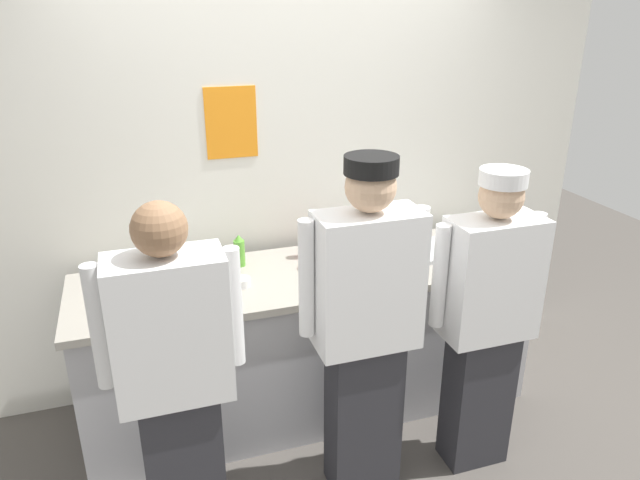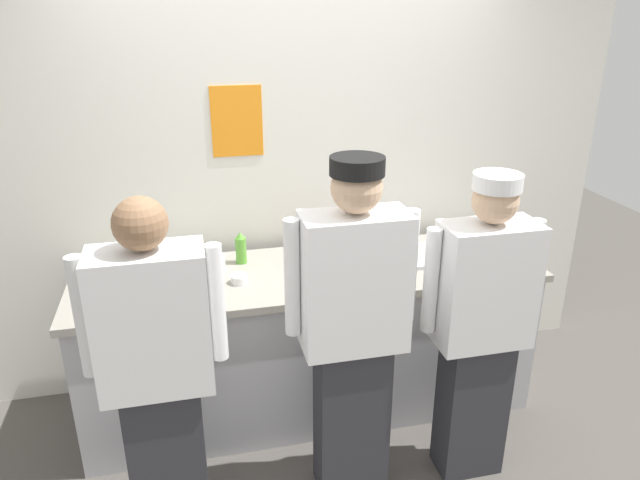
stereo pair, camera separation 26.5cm
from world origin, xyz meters
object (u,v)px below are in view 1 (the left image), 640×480
object	(u,v)px
ramekin_yellow_sauce	(309,264)
ramekin_orange_sauce	(242,282)
mixing_bowl_steel	(357,256)
chefs_knife	(128,308)
squeeze_bottle_secondary	(239,251)
chef_near_left	(176,379)
chef_far_right	(487,317)
ramekin_red_sauce	(149,284)
plate_stack_front	(203,268)
sheet_tray	(434,250)
ramekin_green_sauce	(187,292)
chef_center	(366,325)
squeeze_bottle_primary	(304,244)

from	to	relation	value
ramekin_yellow_sauce	ramekin_orange_sauce	size ratio (longest dim) A/B	0.95
mixing_bowl_steel	chefs_knife	world-z (taller)	mixing_bowl_steel
squeeze_bottle_secondary	ramekin_yellow_sauce	bearing A→B (deg)	-24.27
ramekin_yellow_sauce	chef_near_left	bearing A→B (deg)	-136.53
chef_far_right	ramekin_red_sauce	bearing A→B (deg)	154.36
ramekin_red_sauce	ramekin_orange_sauce	bearing A→B (deg)	-14.75
chef_near_left	ramekin_red_sauce	world-z (taller)	chef_near_left
plate_stack_front	sheet_tray	world-z (taller)	plate_stack_front
chef_far_right	sheet_tray	xyz separation A→B (m)	(0.09, 0.72, 0.06)
chef_far_right	ramekin_green_sauce	bearing A→B (deg)	156.62
chef_center	chefs_knife	size ratio (longest dim) A/B	6.17
chef_near_left	sheet_tray	world-z (taller)	chef_near_left
chef_near_left	chef_center	xyz separation A→B (m)	(0.87, 0.07, 0.06)
ramekin_green_sauce	ramekin_red_sauce	world-z (taller)	same
chef_center	ramekin_red_sauce	bearing A→B (deg)	142.14
ramekin_green_sauce	ramekin_red_sauce	bearing A→B (deg)	139.94
chef_center	squeeze_bottle_secondary	bearing A→B (deg)	115.94
chef_far_right	ramekin_orange_sauce	world-z (taller)	chef_far_right
mixing_bowl_steel	ramekin_orange_sauce	bearing A→B (deg)	-174.87
chef_near_left	ramekin_yellow_sauce	distance (m)	1.12
ramekin_green_sauce	ramekin_orange_sauce	xyz separation A→B (m)	(0.29, 0.03, -0.00)
ramekin_red_sauce	sheet_tray	bearing A→B (deg)	-0.94
chef_center	ramekin_red_sauce	size ratio (longest dim) A/B	17.47
chef_far_right	sheet_tray	world-z (taller)	chef_far_right
squeeze_bottle_primary	chefs_knife	distance (m)	1.06
ramekin_yellow_sauce	squeeze_bottle_primary	bearing A→B (deg)	81.93
plate_stack_front	ramekin_red_sauce	size ratio (longest dim) A/B	2.48
sheet_tray	squeeze_bottle_primary	bearing A→B (deg)	167.68
squeeze_bottle_primary	ramekin_red_sauce	world-z (taller)	squeeze_bottle_primary
chef_near_left	ramekin_red_sauce	bearing A→B (deg)	94.05
squeeze_bottle_primary	squeeze_bottle_secondary	size ratio (longest dim) A/B	0.95
plate_stack_front	mixing_bowl_steel	distance (m)	0.86
plate_stack_front	ramekin_yellow_sauce	xyz separation A→B (m)	(0.57, -0.11, -0.01)
sheet_tray	ramekin_orange_sauce	size ratio (longest dim) A/B	5.27
mixing_bowl_steel	squeeze_bottle_secondary	xyz separation A→B (m)	(-0.63, 0.20, 0.03)
chefs_knife	squeeze_bottle_primary	bearing A→B (deg)	18.92
chef_center	chef_far_right	bearing A→B (deg)	-2.45
chef_far_right	ramekin_red_sauce	size ratio (longest dim) A/B	16.40
plate_stack_front	squeeze_bottle_secondary	xyz separation A→B (m)	(0.22, 0.05, 0.05)
squeeze_bottle_primary	ramekin_red_sauce	distance (m)	0.90
ramekin_orange_sauce	chefs_knife	bearing A→B (deg)	-172.00
chefs_knife	ramekin_yellow_sauce	bearing A→B (deg)	10.50
chef_far_right	ramekin_red_sauce	world-z (taller)	chef_far_right
chef_center	mixing_bowl_steel	distance (m)	0.69
plate_stack_front	ramekin_red_sauce	distance (m)	0.30
squeeze_bottle_primary	ramekin_red_sauce	size ratio (longest dim) A/B	1.82
squeeze_bottle_primary	ramekin_orange_sauce	size ratio (longest dim) A/B	1.95
chef_far_right	ramekin_red_sauce	xyz separation A→B (m)	(-1.55, 0.74, 0.07)
chef_near_left	ramekin_green_sauce	distance (m)	0.65
ramekin_green_sauce	chefs_knife	distance (m)	0.30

